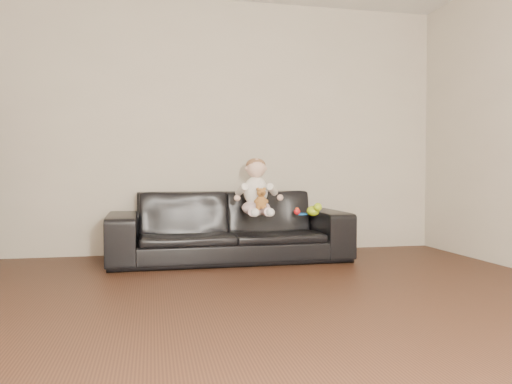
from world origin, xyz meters
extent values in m
plane|color=#3C2215|center=(0.00, 0.00, 0.00)|extent=(5.50, 5.50, 0.00)
plane|color=beige|center=(0.00, 2.75, 1.30)|extent=(5.00, 0.00, 5.00)
imported|color=black|center=(0.17, 2.25, 0.32)|extent=(2.23, 0.90, 0.65)
ellipsoid|color=silver|center=(0.41, 2.14, 0.50)|extent=(0.30, 0.27, 0.14)
ellipsoid|color=white|center=(0.41, 2.16, 0.65)|extent=(0.26, 0.22, 0.28)
sphere|color=beige|center=(0.41, 2.14, 0.87)|extent=(0.21, 0.21, 0.18)
ellipsoid|color=#8C603F|center=(0.41, 2.15, 0.90)|extent=(0.21, 0.21, 0.13)
cylinder|color=silver|center=(0.35, 1.97, 0.48)|extent=(0.11, 0.23, 0.09)
cylinder|color=silver|center=(0.46, 1.97, 0.48)|extent=(0.11, 0.23, 0.09)
sphere|color=white|center=(0.34, 1.86, 0.48)|extent=(0.09, 0.09, 0.08)
sphere|color=white|center=(0.47, 1.86, 0.48)|extent=(0.09, 0.09, 0.08)
cylinder|color=white|center=(0.26, 2.10, 0.67)|extent=(0.09, 0.20, 0.12)
cylinder|color=white|center=(0.55, 2.10, 0.67)|extent=(0.09, 0.20, 0.12)
ellipsoid|color=#9E662D|center=(0.42, 1.97, 0.56)|extent=(0.13, 0.12, 0.12)
sphere|color=#9E662D|center=(0.42, 1.96, 0.65)|extent=(0.10, 0.10, 0.08)
sphere|color=#9E662D|center=(0.39, 1.97, 0.68)|extent=(0.04, 0.04, 0.03)
sphere|color=#9E662D|center=(0.45, 1.97, 0.68)|extent=(0.04, 0.04, 0.03)
sphere|color=#593819|center=(0.42, 1.92, 0.64)|extent=(0.04, 0.04, 0.03)
ellipsoid|color=#ADDB19|center=(0.91, 1.98, 0.47)|extent=(0.16, 0.17, 0.09)
sphere|color=red|center=(0.80, 2.13, 0.46)|extent=(0.07, 0.07, 0.06)
cylinder|color=blue|center=(0.86, 2.15, 0.43)|extent=(0.12, 0.12, 0.02)
camera|label=1|loc=(-0.54, -2.39, 0.81)|focal=35.00mm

